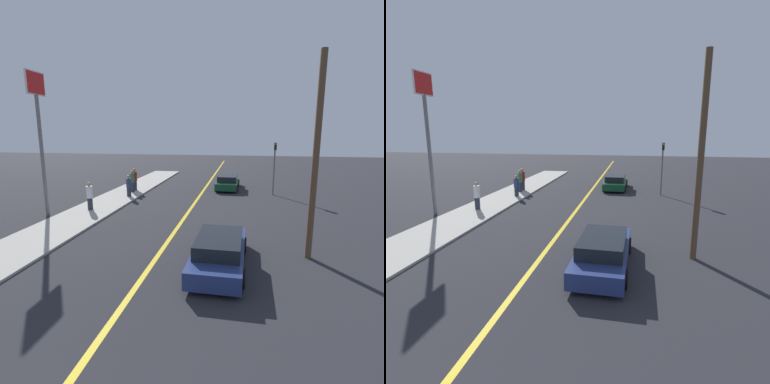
% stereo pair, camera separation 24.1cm
% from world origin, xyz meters
% --- Properties ---
extents(road_center_line, '(0.20, 60.00, 0.01)m').
position_xyz_m(road_center_line, '(0.00, 18.00, 0.00)').
color(road_center_line, gold).
rests_on(road_center_line, ground_plane).
extents(sidewalk_left, '(2.98, 33.37, 0.10)m').
position_xyz_m(sidewalk_left, '(-5.89, 16.68, 0.05)').
color(sidewalk_left, '#ADA89E').
rests_on(sidewalk_left, ground_plane).
extents(car_near_right_lane, '(1.96, 4.66, 1.22)m').
position_xyz_m(car_near_right_lane, '(2.47, 8.57, 0.59)').
color(car_near_right_lane, navy).
rests_on(car_near_right_lane, ground_plane).
extents(car_ahead_center, '(1.96, 4.37, 1.19)m').
position_xyz_m(car_ahead_center, '(1.92, 23.74, 0.58)').
color(car_ahead_center, '#144728').
rests_on(car_ahead_center, ground_plane).
extents(pedestrian_near_curb, '(0.37, 0.37, 1.71)m').
position_xyz_m(pedestrian_near_curb, '(-5.99, 14.91, 0.95)').
color(pedestrian_near_curb, '#282D3D').
rests_on(pedestrian_near_curb, sidewalk_left).
extents(pedestrian_mid_group, '(0.37, 0.37, 1.58)m').
position_xyz_m(pedestrian_mid_group, '(-5.08, 18.97, 0.88)').
color(pedestrian_mid_group, '#282D3D').
rests_on(pedestrian_mid_group, sidewalk_left).
extents(pedestrian_far_standing, '(0.36, 0.36, 1.73)m').
position_xyz_m(pedestrian_far_standing, '(-5.44, 20.63, 0.97)').
color(pedestrian_far_standing, '#282D3D').
rests_on(pedestrian_far_standing, sidewalk_left).
extents(pedestrian_by_sign, '(0.42, 0.42, 1.79)m').
position_xyz_m(pedestrian_by_sign, '(-5.52, 21.34, 0.99)').
color(pedestrian_by_sign, '#282D3D').
rests_on(pedestrian_by_sign, sidewalk_left).
extents(traffic_light, '(0.18, 0.40, 4.01)m').
position_xyz_m(traffic_light, '(5.52, 21.77, 2.46)').
color(traffic_light, slate).
rests_on(traffic_light, ground_plane).
extents(roadside_sign, '(0.20, 1.48, 8.02)m').
position_xyz_m(roadside_sign, '(-8.05, 13.69, 5.62)').
color(roadside_sign, slate).
rests_on(roadside_sign, ground_plane).
extents(utility_pole, '(0.24, 0.24, 7.63)m').
position_xyz_m(utility_pole, '(5.82, 9.94, 3.81)').
color(utility_pole, brown).
rests_on(utility_pole, ground_plane).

